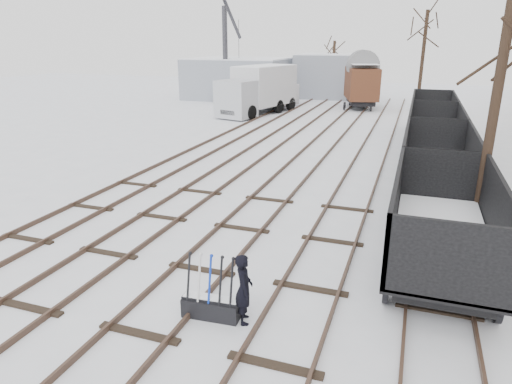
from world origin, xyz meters
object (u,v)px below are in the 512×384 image
ground_frame (211,306)px  panel_van (277,96)px  worker (244,289)px  box_van_wagon (362,82)px  crane (227,74)px  freight_wagon_a (441,236)px  lorry (258,89)px

ground_frame → panel_van: panel_van is taller
ground_frame → worker: 0.92m
box_van_wagon → panel_van: (-7.41, -1.52, -1.28)m
ground_frame → crane: size_ratio=0.15×
box_van_wagon → freight_wagon_a: bearing=-93.9°
lorry → ground_frame: bearing=-58.0°
freight_wagon_a → panel_van: bearing=114.8°
worker → crane: crane is taller
ground_frame → box_van_wagon: size_ratio=0.26×
ground_frame → freight_wagon_a: freight_wagon_a is taller
freight_wagon_a → box_van_wagon: box_van_wagon is taller
worker → panel_van: (-9.21, 32.73, 0.21)m
worker → panel_van: size_ratio=0.33×
box_van_wagon → crane: bearing=164.0°
freight_wagon_a → box_van_wagon: size_ratio=1.14×
ground_frame → box_van_wagon: (-1.05, 34.35, 2.02)m
ground_frame → freight_wagon_a: 6.33m
box_van_wagon → worker: bearing=-101.9°
panel_van → worker: bearing=-53.2°
box_van_wagon → lorry: (-7.61, -6.10, -0.30)m
panel_van → freight_wagon_a: bearing=-44.2°
lorry → panel_van: bearing=102.5°
lorry → panel_van: 4.69m
lorry → worker: bearing=-56.5°
crane → box_van_wagon: bearing=-5.0°
crane → ground_frame: bearing=-71.5°
worker → lorry: size_ratio=0.18×
freight_wagon_a → crane: (-19.02, 30.60, 1.64)m
lorry → crane: (-5.53, 6.37, 0.65)m
freight_wagon_a → lorry: 27.75m
box_van_wagon → crane: crane is taller
worker → lorry: bearing=-6.0°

